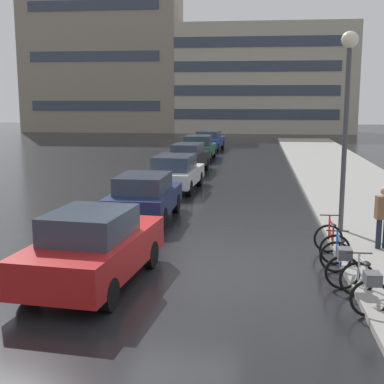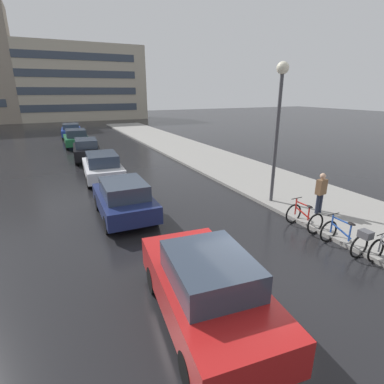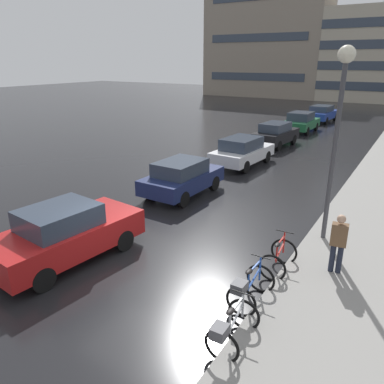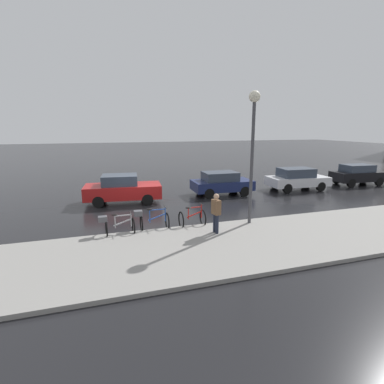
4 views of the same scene
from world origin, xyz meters
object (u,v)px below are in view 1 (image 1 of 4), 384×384
at_px(car_black, 188,158).
at_px(car_blue, 209,140).
at_px(car_navy, 144,196).
at_px(bicycle_nearest, 365,285).
at_px(car_red, 93,247).
at_px(car_green, 199,147).
at_px(car_white, 175,172).
at_px(streetlamp, 347,92).
at_px(bicycle_second, 340,261).
at_px(bicycle_third, 331,242).
at_px(pedestrian, 383,216).

relative_size(car_black, car_blue, 0.93).
height_order(car_navy, car_black, car_black).
bearing_deg(bicycle_nearest, car_blue, 100.52).
relative_size(car_red, car_green, 1.12).
distance_m(car_white, streetlamp, 9.73).
xyz_separation_m(car_white, car_green, (-0.22, 11.55, 0.01)).
relative_size(bicycle_second, car_green, 0.36).
bearing_deg(bicycle_third, car_green, 104.91).
relative_size(car_red, streetlamp, 0.77).
height_order(car_blue, pedestrian, pedestrian).
bearing_deg(bicycle_third, car_navy, 145.70).
height_order(car_green, car_blue, car_green).
bearing_deg(bicycle_nearest, car_black, 107.30).
xyz_separation_m(car_red, car_white, (-0.03, 11.92, -0.04)).
xyz_separation_m(car_navy, car_white, (0.18, 5.63, 0.01)).
bearing_deg(car_navy, pedestrian, -25.02).
bearing_deg(streetlamp, car_green, 108.50).
bearing_deg(car_blue, bicycle_nearest, -79.48).
height_order(bicycle_nearest, car_blue, car_blue).
bearing_deg(car_green, bicycle_third, -75.09).
xyz_separation_m(bicycle_nearest, car_red, (-5.50, 0.74, 0.33)).
distance_m(bicycle_third, car_blue, 27.64).
distance_m(bicycle_nearest, pedestrian, 4.03).
distance_m(bicycle_second, car_red, 5.32).
height_order(car_navy, car_blue, car_navy).
distance_m(bicycle_second, car_navy, 7.83).
relative_size(bicycle_second, car_red, 0.32).
bearing_deg(car_red, car_white, 90.17).
distance_m(car_navy, car_black, 11.16).
bearing_deg(car_green, bicycle_second, -76.38).
relative_size(car_white, car_green, 1.07).
relative_size(bicycle_third, car_green, 0.27).
xyz_separation_m(car_white, car_blue, (-0.10, 17.69, -0.02)).
distance_m(bicycle_second, bicycle_third, 1.82).
bearing_deg(car_red, bicycle_second, 7.58).
bearing_deg(bicycle_third, car_red, -154.72).
distance_m(bicycle_nearest, car_red, 5.56).
height_order(car_white, streetlamp, streetlamp).
distance_m(bicycle_second, car_black, 17.61).
relative_size(car_blue, streetlamp, 0.76).
relative_size(car_red, car_blue, 1.02).
height_order(car_navy, car_green, car_green).
relative_size(bicycle_second, bicycle_third, 1.32).
bearing_deg(car_black, bicycle_second, -72.06).
bearing_deg(pedestrian, bicycle_third, -157.10).
xyz_separation_m(bicycle_third, car_black, (-5.48, 14.94, 0.39)).
distance_m(car_navy, car_white, 5.63).
height_order(bicycle_nearest, car_navy, car_navy).
distance_m(bicycle_third, car_white, 10.83).
bearing_deg(bicycle_nearest, car_red, 172.30).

